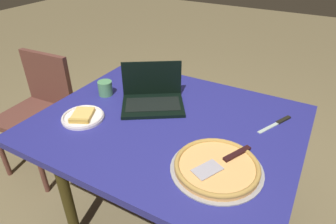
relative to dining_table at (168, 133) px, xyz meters
name	(u,v)px	position (x,y,z in m)	size (l,w,h in m)	color
ground_plane	(168,214)	(0.00, 0.00, -0.64)	(12.00, 12.00, 0.00)	olive
dining_table	(168,133)	(0.00, 0.00, 0.00)	(1.30, 1.07, 0.72)	navy
laptop	(153,97)	(-0.16, 0.11, 0.12)	(0.42, 0.39, 0.22)	black
pizza_plate	(83,117)	(-0.40, -0.20, 0.09)	(0.22, 0.22, 0.04)	white
pizza_tray	(217,166)	(0.35, -0.22, 0.09)	(0.38, 0.38, 0.04)	#9D9B9B
table_knife	(278,123)	(0.49, 0.25, 0.08)	(0.12, 0.22, 0.01)	#B1C2B9
drink_cup	(105,88)	(-0.46, 0.07, 0.12)	(0.08, 0.08, 0.08)	#559661
chair_near	(40,106)	(-1.04, 0.01, -0.14)	(0.44, 0.44, 0.85)	brown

